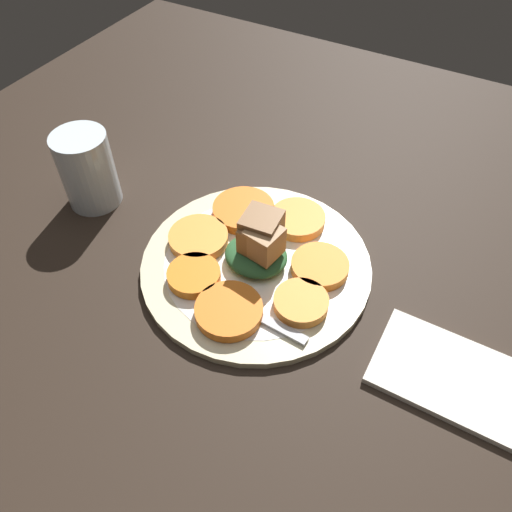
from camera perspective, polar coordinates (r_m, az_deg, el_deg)
name	(u,v)px	position (r cm, az deg, el deg)	size (l,w,h in cm)	color
table_slab	(256,272)	(62.32, 0.00, -1.89)	(120.00, 120.00, 2.00)	black
plate	(256,265)	(61.16, 0.00, -0.98)	(28.04, 28.04, 1.05)	beige
carrot_slice_0	(320,266)	(59.86, 7.31, -1.17)	(6.93, 6.93, 1.28)	orange
carrot_slice_1	(298,219)	(65.10, 4.77, 4.23)	(7.17, 7.17, 1.28)	orange
carrot_slice_2	(244,210)	(66.13, -1.43, 5.27)	(8.17, 8.17, 1.28)	orange
carrot_slice_3	(198,238)	(62.90, -6.59, 2.05)	(7.47, 7.47, 1.28)	orange
carrot_slice_4	(194,275)	(58.93, -7.11, -2.21)	(6.29, 6.29, 1.28)	orange
carrot_slice_5	(229,311)	(55.51, -3.12, -6.25)	(7.62, 7.62, 1.28)	orange
carrot_slice_6	(301,302)	(56.30, 5.16, -5.31)	(6.24, 6.24, 1.28)	orange
center_pile	(259,244)	(58.69, 0.35, 1.35)	(7.73, 7.10, 6.49)	#2D6033
fork	(235,304)	(56.54, -2.40, -5.50)	(17.55, 2.75, 0.40)	#B2B2B7
water_glass	(87,170)	(70.49, -18.73, 9.31)	(7.18, 7.18, 10.46)	silver
napkin	(456,378)	(56.52, 21.85, -12.78)	(16.61, 9.96, 0.80)	silver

